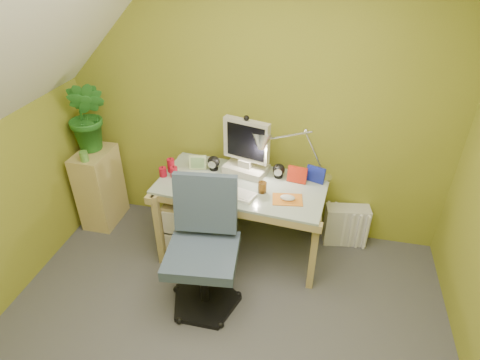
% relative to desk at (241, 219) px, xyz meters
% --- Properties ---
extents(wall_back, '(3.20, 0.01, 2.40)m').
position_rel_desk_xyz_m(wall_back, '(0.03, 0.42, 0.85)').
color(wall_back, olive).
rests_on(wall_back, floor).
extents(desk, '(1.36, 0.76, 0.70)m').
position_rel_desk_xyz_m(desk, '(0.00, 0.00, 0.00)').
color(desk, tan).
rests_on(desk, floor).
extents(monitor, '(0.44, 0.32, 0.53)m').
position_rel_desk_xyz_m(monitor, '(-0.00, 0.18, 0.62)').
color(monitor, beige).
rests_on(monitor, desk).
extents(speaker_left, '(0.11, 0.11, 0.12)m').
position_rel_desk_xyz_m(speaker_left, '(-0.27, 0.16, 0.41)').
color(speaker_left, black).
rests_on(speaker_left, desk).
extents(speaker_right, '(0.10, 0.10, 0.12)m').
position_rel_desk_xyz_m(speaker_right, '(0.27, 0.16, 0.41)').
color(speaker_right, black).
rests_on(speaker_right, desk).
extents(keyboard, '(0.47, 0.26, 0.02)m').
position_rel_desk_xyz_m(keyboard, '(-0.08, -0.14, 0.36)').
color(keyboard, white).
rests_on(keyboard, desk).
extents(mousepad, '(0.24, 0.19, 0.01)m').
position_rel_desk_xyz_m(mousepad, '(0.38, -0.14, 0.35)').
color(mousepad, orange).
rests_on(mousepad, desk).
extents(mouse, '(0.12, 0.09, 0.04)m').
position_rel_desk_xyz_m(mouse, '(0.38, -0.14, 0.37)').
color(mouse, silver).
rests_on(mouse, mousepad).
extents(amber_tumbler, '(0.08, 0.08, 0.08)m').
position_rel_desk_xyz_m(amber_tumbler, '(0.18, -0.08, 0.39)').
color(amber_tumbler, brown).
rests_on(amber_tumbler, desk).
extents(candle_cluster, '(0.16, 0.14, 0.12)m').
position_rel_desk_xyz_m(candle_cluster, '(-0.60, 0.01, 0.41)').
color(candle_cluster, '#AE0F24').
rests_on(candle_cluster, desk).
extents(photo_frame_red, '(0.15, 0.04, 0.13)m').
position_rel_desk_xyz_m(photo_frame_red, '(0.42, 0.12, 0.42)').
color(photo_frame_red, '#AC2412').
rests_on(photo_frame_red, desk).
extents(photo_frame_blue, '(0.15, 0.07, 0.13)m').
position_rel_desk_xyz_m(photo_frame_blue, '(0.56, 0.16, 0.41)').
color(photo_frame_blue, navy).
rests_on(photo_frame_blue, desk).
extents(photo_frame_green, '(0.14, 0.05, 0.12)m').
position_rel_desk_xyz_m(photo_frame_green, '(-0.40, 0.14, 0.41)').
color(photo_frame_green, '#B0C587').
rests_on(photo_frame_green, desk).
extents(desk_lamp, '(0.65, 0.38, 0.65)m').
position_rel_desk_xyz_m(desk_lamp, '(0.45, 0.18, 0.68)').
color(desk_lamp, '#B9B9BE').
rests_on(desk_lamp, desk).
extents(side_ledge, '(0.27, 0.42, 0.73)m').
position_rel_desk_xyz_m(side_ledge, '(-1.37, 0.15, 0.02)').
color(side_ledge, tan).
rests_on(side_ledge, floor).
extents(potted_plant, '(0.38, 0.32, 0.64)m').
position_rel_desk_xyz_m(potted_plant, '(-1.37, 0.20, 0.70)').
color(potted_plant, '#246822').
rests_on(potted_plant, side_ledge).
extents(green_cup, '(0.08, 0.08, 0.09)m').
position_rel_desk_xyz_m(green_cup, '(-1.35, -0.00, 0.43)').
color(green_cup, '#5F9B40').
rests_on(green_cup, side_ledge).
extents(task_chair, '(0.61, 0.61, 1.00)m').
position_rel_desk_xyz_m(task_chair, '(-0.14, -0.62, 0.15)').
color(task_chair, '#3A495F').
rests_on(task_chair, floor).
extents(radiator, '(0.39, 0.20, 0.37)m').
position_rel_desk_xyz_m(radiator, '(0.87, 0.32, -0.16)').
color(radiator, silver).
rests_on(radiator, floor).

